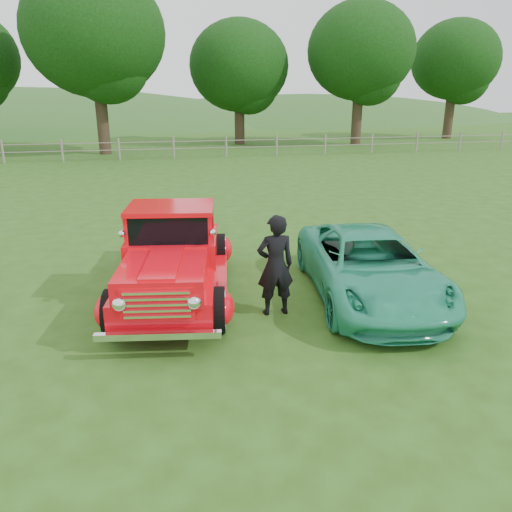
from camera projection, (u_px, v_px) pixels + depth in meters
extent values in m
plane|color=#294E14|center=(241.00, 337.00, 7.96)|extent=(140.00, 140.00, 0.00)
ellipsoid|color=#2B5A21|center=(11.00, 165.00, 59.98)|extent=(84.00, 60.00, 18.00)
ellipsoid|color=#2B5A21|center=(305.00, 146.00, 70.58)|extent=(72.00, 52.00, 14.00)
cube|color=gray|center=(174.00, 149.00, 28.22)|extent=(48.00, 0.04, 0.04)
cube|color=gray|center=(173.00, 141.00, 28.09)|extent=(48.00, 0.04, 0.04)
cylinder|color=#322119|center=(102.00, 113.00, 29.65)|extent=(0.70, 0.70, 4.84)
ellipsoid|color=black|center=(94.00, 32.00, 28.25)|extent=(8.00, 8.00, 7.20)
cylinder|color=#322119|center=(239.00, 117.00, 35.25)|extent=(0.70, 0.70, 3.74)
ellipsoid|color=black|center=(239.00, 66.00, 34.17)|extent=(6.80, 6.80, 6.12)
cylinder|color=#322119|center=(357.00, 112.00, 34.81)|extent=(0.70, 0.70, 4.40)
ellipsoid|color=black|center=(361.00, 51.00, 33.54)|extent=(7.20, 7.20, 6.48)
cylinder|color=#322119|center=(449.00, 111.00, 39.35)|extent=(0.70, 0.70, 4.18)
ellipsoid|color=black|center=(456.00, 60.00, 38.14)|extent=(6.60, 6.60, 5.94)
cylinder|color=black|center=(113.00, 312.00, 7.92)|extent=(0.35, 0.79, 0.76)
cylinder|color=black|center=(218.00, 310.00, 8.01)|extent=(0.35, 0.79, 0.76)
cylinder|color=black|center=(144.00, 252.00, 10.86)|extent=(0.35, 0.79, 0.76)
cylinder|color=black|center=(220.00, 251.00, 10.95)|extent=(0.35, 0.79, 0.76)
cube|color=red|center=(174.00, 267.00, 9.37)|extent=(2.21, 4.78, 0.44)
ellipsoid|color=red|center=(108.00, 310.00, 7.91)|extent=(0.52, 0.80, 0.54)
ellipsoid|color=red|center=(222.00, 308.00, 8.01)|extent=(0.52, 0.80, 0.54)
ellipsoid|color=red|center=(140.00, 250.00, 10.84)|extent=(0.52, 0.80, 0.54)
ellipsoid|color=red|center=(223.00, 249.00, 10.94)|extent=(0.52, 0.80, 0.54)
cube|color=red|center=(163.00, 277.00, 7.78)|extent=(1.55, 1.78, 0.42)
cube|color=red|center=(173.00, 248.00, 9.15)|extent=(1.77, 1.57, 0.44)
cube|color=black|center=(171.00, 223.00, 9.00)|extent=(1.59, 1.32, 0.50)
cube|color=red|center=(171.00, 208.00, 8.91)|extent=(1.68, 1.43, 0.08)
cube|color=red|center=(180.00, 229.00, 10.53)|extent=(1.45, 2.10, 0.45)
cube|color=white|center=(157.00, 305.00, 7.05)|extent=(1.07, 0.25, 0.50)
cube|color=white|center=(158.00, 336.00, 7.10)|extent=(1.80, 0.36, 0.10)
cube|color=white|center=(185.00, 238.00, 11.71)|extent=(1.71, 0.35, 0.10)
imported|color=#29A578|center=(369.00, 266.00, 9.25)|extent=(2.61, 4.74, 1.26)
imported|color=black|center=(275.00, 265.00, 8.52)|extent=(0.67, 0.46, 1.78)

